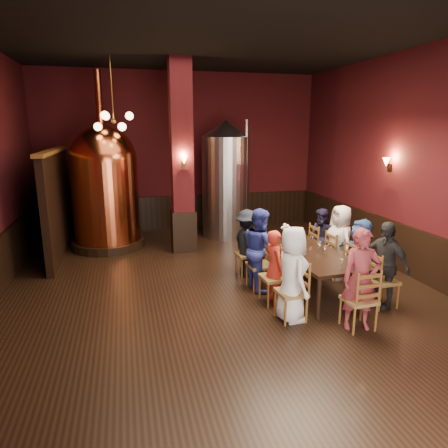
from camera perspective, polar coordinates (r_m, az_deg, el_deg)
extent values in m
plane|color=black|center=(7.49, -0.26, -9.73)|extent=(10.00, 10.00, 0.00)
plane|color=black|center=(7.04, -0.31, 26.20)|extent=(10.00, 10.00, 0.00)
cube|color=#410D11|center=(11.81, -6.13, 10.09)|extent=(8.00, 0.02, 4.50)
cube|color=#410D11|center=(2.44, 28.84, -5.34)|extent=(8.00, 0.02, 4.50)
cube|color=#410D11|center=(8.76, 26.30, 7.54)|extent=(0.02, 10.00, 4.50)
cube|color=black|center=(9.05, 24.94, -3.50)|extent=(0.08, 9.90, 1.00)
cube|color=black|center=(12.01, -5.89, 1.72)|extent=(7.90, 0.08, 1.00)
cube|color=#410D11|center=(9.59, -6.07, 9.28)|extent=(0.58, 0.58, 4.50)
cube|color=black|center=(10.16, -22.68, 2.55)|extent=(0.22, 3.50, 2.40)
cube|color=black|center=(7.54, 12.10, -4.03)|extent=(1.12, 2.45, 0.06)
cylinder|color=black|center=(6.54, 13.37, -10.41)|extent=(0.07, 0.07, 0.69)
cylinder|color=black|center=(7.01, 19.69, -9.21)|extent=(0.07, 0.07, 0.69)
cylinder|color=black|center=(8.45, 5.62, -4.52)|extent=(0.07, 0.07, 0.69)
cylinder|color=black|center=(8.81, 10.93, -3.94)|extent=(0.07, 0.07, 0.69)
imported|color=white|center=(6.32, 9.69, -7.07)|extent=(0.50, 0.75, 1.52)
imported|color=red|center=(6.92, 7.18, -6.08)|extent=(0.36, 0.50, 1.29)
imported|color=#2C3793|center=(7.46, 5.15, -3.58)|extent=(0.44, 0.78, 1.54)
imported|color=black|center=(8.08, 3.36, -2.76)|extent=(0.65, 0.96, 1.38)
imported|color=black|center=(7.21, 21.92, -5.39)|extent=(0.67, 0.94, 1.48)
imported|color=#2D4989|center=(7.73, 18.81, -4.27)|extent=(0.59, 1.32, 1.38)
imported|color=beige|center=(8.23, 16.20, -2.55)|extent=(0.49, 0.74, 1.50)
imported|color=black|center=(8.80, 13.80, -2.04)|extent=(0.55, 0.70, 1.30)
imported|color=maroon|center=(6.30, 18.97, -7.53)|extent=(0.64, 0.49, 1.55)
cylinder|color=black|center=(10.61, -16.09, -2.58)|extent=(1.81, 1.81, 0.20)
cylinder|color=#C2552C|center=(10.37, -16.49, 3.29)|extent=(1.65, 1.65, 2.01)
sphere|color=#C2552C|center=(10.25, -16.88, 8.82)|extent=(1.61, 1.61, 1.61)
cylinder|color=#C2552C|center=(10.24, -17.44, 16.68)|extent=(0.16, 0.16, 1.31)
cylinder|color=#B2B2B7|center=(10.99, 0.28, 5.25)|extent=(1.34, 1.34, 2.73)
cone|color=#B2B2B7|center=(10.87, 0.29, 13.52)|extent=(1.31, 1.31, 0.44)
cylinder|color=#B2B2B7|center=(10.65, 3.16, 6.44)|extent=(0.09, 0.09, 3.05)
cylinder|color=white|center=(8.22, 8.86, -1.55)|extent=(0.10, 0.10, 0.17)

